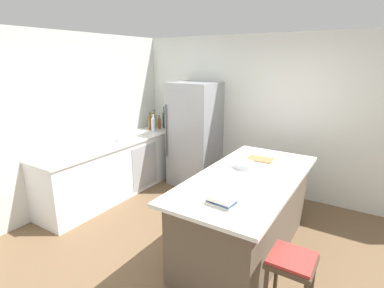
# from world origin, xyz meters

# --- Properties ---
(ground_plane) EXTENTS (7.20, 7.20, 0.00)m
(ground_plane) POSITION_xyz_m (0.00, 0.00, 0.00)
(ground_plane) COLOR brown
(wall_rear) EXTENTS (6.00, 0.10, 2.60)m
(wall_rear) POSITION_xyz_m (0.00, 2.25, 1.30)
(wall_rear) COLOR silver
(wall_rear) RESTS_ON ground_plane
(wall_left) EXTENTS (0.10, 6.00, 2.60)m
(wall_left) POSITION_xyz_m (-2.45, 0.00, 1.30)
(wall_left) COLOR silver
(wall_left) RESTS_ON ground_plane
(counter_run_left) EXTENTS (0.68, 2.74, 0.91)m
(counter_run_left) POSITION_xyz_m (-2.08, 0.74, 0.45)
(counter_run_left) COLOR white
(counter_run_left) RESTS_ON ground_plane
(kitchen_island) EXTENTS (1.06, 2.25, 0.93)m
(kitchen_island) POSITION_xyz_m (0.37, 0.45, 0.47)
(kitchen_island) COLOR brown
(kitchen_island) RESTS_ON ground_plane
(refrigerator) EXTENTS (0.78, 0.75, 1.83)m
(refrigerator) POSITION_xyz_m (-1.21, 1.84, 0.92)
(refrigerator) COLOR #93969B
(refrigerator) RESTS_ON ground_plane
(bar_stool) EXTENTS (0.36, 0.36, 0.70)m
(bar_stool) POSITION_xyz_m (1.10, -0.41, 0.57)
(bar_stool) COLOR #473828
(bar_stool) RESTS_ON ground_plane
(sink_faucet) EXTENTS (0.15, 0.05, 0.30)m
(sink_faucet) POSITION_xyz_m (-2.12, 0.54, 1.06)
(sink_faucet) COLOR silver
(sink_faucet) RESTS_ON counter_run_left
(paper_towel_roll) EXTENTS (0.14, 0.14, 0.31)m
(paper_towel_roll) POSITION_xyz_m (-2.04, 0.82, 1.04)
(paper_towel_roll) COLOR gray
(paper_towel_roll) RESTS_ON counter_run_left
(wine_bottle) EXTENTS (0.07, 0.07, 0.42)m
(wine_bottle) POSITION_xyz_m (-2.01, 2.00, 1.07)
(wine_bottle) COLOR #19381E
(wine_bottle) RESTS_ON counter_run_left
(vinegar_bottle) EXTENTS (0.06, 0.06, 0.26)m
(vinegar_bottle) POSITION_xyz_m (-2.06, 1.90, 1.01)
(vinegar_bottle) COLOR #994C23
(vinegar_bottle) RESTS_ON counter_run_left
(olive_oil_bottle) EXTENTS (0.06, 0.06, 0.37)m
(olive_oil_bottle) POSITION_xyz_m (-2.11, 1.82, 1.05)
(olive_oil_bottle) COLOR olive
(olive_oil_bottle) RESTS_ON counter_run_left
(whiskey_bottle) EXTENTS (0.07, 0.07, 0.33)m
(whiskey_bottle) POSITION_xyz_m (-2.14, 1.72, 1.04)
(whiskey_bottle) COLOR brown
(whiskey_bottle) RESTS_ON counter_run_left
(soda_bottle) EXTENTS (0.08, 0.08, 0.35)m
(soda_bottle) POSITION_xyz_m (-1.98, 1.63, 1.04)
(soda_bottle) COLOR silver
(soda_bottle) RESTS_ON counter_run_left
(cookbook_stack) EXTENTS (0.27, 0.19, 0.08)m
(cookbook_stack) POSITION_xyz_m (0.42, -0.33, 0.97)
(cookbook_stack) COLOR silver
(cookbook_stack) RESTS_ON kitchen_island
(mixing_bowl) EXTENTS (0.26, 0.26, 0.07)m
(mixing_bowl) POSITION_xyz_m (0.23, 0.67, 0.97)
(mixing_bowl) COLOR #B2B5BA
(mixing_bowl) RESTS_ON kitchen_island
(cutting_board) EXTENTS (0.33, 0.25, 0.02)m
(cutting_board) POSITION_xyz_m (0.28, 1.06, 0.94)
(cutting_board) COLOR #9E7042
(cutting_board) RESTS_ON kitchen_island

